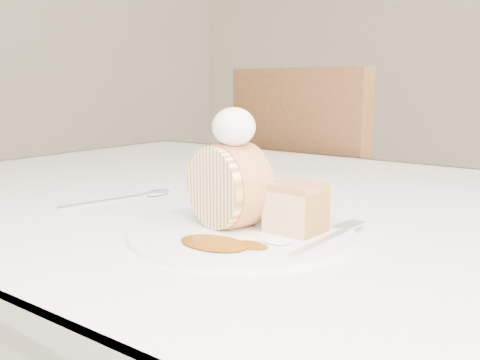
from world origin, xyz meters
The scene contains 10 objects.
table centered at (0.00, 0.20, 0.66)m, with size 1.40×0.90×0.75m.
chair_far centered at (-0.29, 0.84, 0.54)m, with size 0.54×0.54×0.95m.
plate centered at (0.06, 0.01, 0.75)m, with size 0.25×0.25×0.01m, color white.
roulade_slice centered at (0.03, 0.01, 0.80)m, with size 0.09×0.09×0.05m, color #FFECB1.
cake_chunk centered at (0.11, 0.04, 0.78)m, with size 0.06×0.05×0.05m, color #CC844D.
whipped_cream centered at (0.04, 0.01, 0.87)m, with size 0.05×0.05×0.04m, color white.
caramel_drizzle centered at (0.04, 0.01, 0.89)m, with size 0.02×0.02×0.01m, color #673404.
caramel_pool centered at (0.07, -0.05, 0.76)m, with size 0.08×0.05×0.00m, color #673404, non-canonical shape.
fork centered at (0.15, 0.01, 0.76)m, with size 0.02×0.15×0.00m, color silver.
spoon centered at (-0.19, 0.02, 0.75)m, with size 0.02×0.16×0.00m, color silver.
Camera 1 is at (0.40, -0.45, 0.92)m, focal length 40.00 mm.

